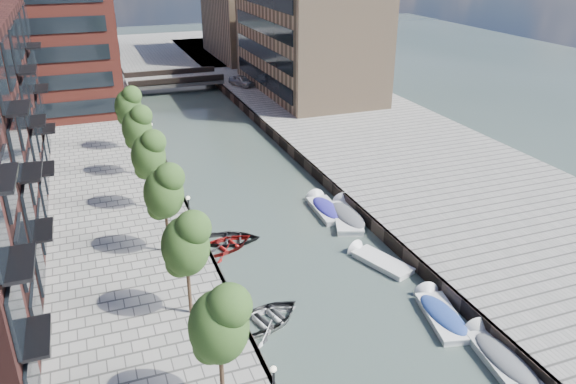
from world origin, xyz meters
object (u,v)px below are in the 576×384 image
tree_4 (148,153)px  sloop_4 (231,242)px  sloop_1 (267,320)px  motorboat_1 (500,357)px  tree_3 (164,190)px  tree_2 (185,242)px  motorboat_0 (440,313)px  motorboat_2 (375,260)px  motorboat_4 (347,215)px  tree_1 (219,322)px  tree_6 (128,105)px  car (242,81)px  sloop_3 (265,325)px  motorboat_3 (324,208)px  tree_5 (137,126)px  bridge (174,80)px  sloop_2 (225,248)px

tree_4 → sloop_4: size_ratio=1.42×
sloop_1 → motorboat_1: size_ratio=0.80×
tree_3 → sloop_4: (4.44, 1.53, -5.31)m
tree_2 → tree_3: same height
tree_3 → motorboat_0: size_ratio=1.18×
motorboat_2 → motorboat_4: 6.50m
tree_1 → sloop_4: size_ratio=1.42×
tree_1 → tree_6: same height
tree_2 → car: (16.96, 48.88, -3.60)m
motorboat_0 → motorboat_4: 12.92m
tree_6 → sloop_3: 29.95m
tree_1 → tree_3: same height
tree_1 → motorboat_3: tree_1 is taller
tree_1 → car: 58.51m
motorboat_0 → car: 52.90m
motorboat_4 → motorboat_2: bearing=-99.2°
sloop_4 → motorboat_2: bearing=-110.0°
tree_3 → car: (16.96, 41.88, -3.60)m
tree_4 → sloop_4: (4.44, -5.47, -5.31)m
motorboat_0 → tree_4: bearing=126.6°
tree_3 → motorboat_0: (13.27, -10.87, -5.11)m
motorboat_2 → tree_5: bearing=124.7°
motorboat_0 → tree_5: bearing=118.1°
tree_2 → motorboat_1: (13.97, -8.07, -5.10)m
motorboat_2 → motorboat_3: 8.20m
tree_6 → motorboat_2: tree_6 is taller
bridge → car: car is taller
sloop_4 → bridge: bearing=10.5°
sloop_1 → motorboat_0: motorboat_0 is taller
tree_6 → car: 27.14m
tree_4 → tree_5: size_ratio=1.00×
tree_5 → sloop_4: (4.44, -12.47, -5.31)m
sloop_1 → motorboat_3: (8.64, 11.71, 0.20)m
bridge → tree_6: tree_6 is taller
sloop_1 → sloop_2: (-0.19, 8.63, 0.00)m
tree_2 → sloop_3: 6.64m
tree_5 → motorboat_4: 18.91m
sloop_1 → tree_4: bearing=-5.5°
bridge → sloop_1: 55.09m
tree_6 → motorboat_4: 23.96m
motorboat_0 → bridge: bearing=94.7°
motorboat_4 → sloop_4: bearing=-176.8°
car → sloop_2: bearing=-132.0°
motorboat_3 → sloop_3: bearing=-126.4°
bridge → motorboat_2: (4.21, -51.37, -1.30)m
motorboat_1 → tree_3: bearing=132.8°
tree_3 → sloop_3: 10.50m
tree_5 → motorboat_3: size_ratio=1.18×
tree_3 → tree_5: same height
tree_6 → sloop_2: bearing=-79.3°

